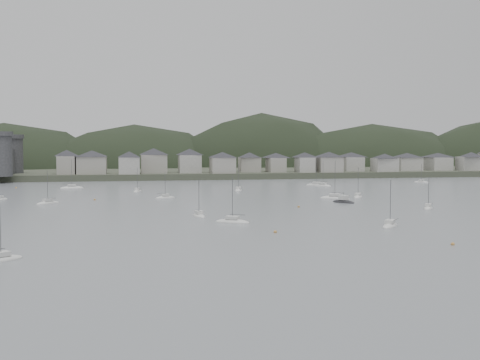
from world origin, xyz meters
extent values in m
plane|color=slate|center=(0.00, 0.00, 0.00)|extent=(900.00, 900.00, 0.00)
cube|color=#383D2D|center=(0.00, 295.00, 1.50)|extent=(900.00, 250.00, 3.00)
ellipsoid|color=black|center=(-110.87, 271.94, -10.14)|extent=(138.98, 92.48, 81.13)
ellipsoid|color=black|center=(-32.30, 272.87, -9.97)|extent=(132.08, 90.41, 79.74)
ellipsoid|color=black|center=(50.65, 272.93, -12.68)|extent=(133.88, 88.37, 101.41)
ellipsoid|color=black|center=(125.95, 267.91, -10.32)|extent=(165.81, 81.78, 82.55)
cylinder|color=#343436|center=(-92.00, 166.00, 12.00)|extent=(10.00, 10.00, 18.00)
cylinder|color=#343436|center=(-92.00, 194.00, 11.50)|extent=(10.00, 10.00, 17.00)
cube|color=#343436|center=(-92.00, 180.00, 9.00)|extent=(3.50, 30.00, 12.00)
cube|color=#A09D92|center=(-65.00, 181.96, 7.29)|extent=(8.34, 12.91, 8.59)
pyramid|color=#28282D|center=(-65.00, 181.96, 13.09)|extent=(15.78, 15.78, 3.01)
cube|color=#A09D92|center=(-53.32, 181.32, 7.18)|extent=(13.68, 13.35, 8.36)
pyramid|color=#28282D|center=(-53.32, 181.32, 12.82)|extent=(20.07, 20.07, 2.93)
cube|color=#9F9C95|center=(-35.57, 176.02, 7.04)|extent=(9.78, 10.20, 8.08)
pyramid|color=#28282D|center=(-35.57, 176.02, 12.49)|extent=(14.83, 14.83, 2.83)
cube|color=#A09D92|center=(-23.51, 185.65, 7.55)|extent=(12.59, 13.33, 9.09)
pyramid|color=#28282D|center=(-23.51, 185.65, 13.68)|extent=(19.24, 19.24, 3.18)
cube|color=#9F9C95|center=(-5.75, 184.10, 7.43)|extent=(10.74, 12.17, 8.87)
pyramid|color=#28282D|center=(-5.75, 184.10, 13.42)|extent=(17.01, 17.01, 3.10)
cube|color=#A09D92|center=(9.92, 177.53, 6.85)|extent=(11.63, 12.09, 7.69)
pyramid|color=#28282D|center=(9.92, 177.53, 12.04)|extent=(17.61, 17.61, 2.69)
cube|color=#A09D92|center=(25.25, 186.19, 6.72)|extent=(10.37, 9.35, 7.44)
pyramid|color=#28282D|center=(25.25, 186.19, 11.74)|extent=(14.65, 14.65, 2.60)
cube|color=#A09D92|center=(38.63, 183.79, 6.61)|extent=(8.24, 12.20, 7.22)
pyramid|color=#28282D|center=(38.63, 183.79, 11.48)|extent=(15.17, 15.17, 2.53)
cube|color=#9F9C95|center=(52.50, 178.55, 6.73)|extent=(8.06, 10.91, 7.46)
pyramid|color=#28282D|center=(52.50, 178.55, 11.77)|extent=(14.08, 14.08, 2.61)
cube|color=#A09D92|center=(64.81, 177.06, 6.83)|extent=(11.73, 11.78, 7.66)
pyramid|color=#28282D|center=(64.81, 177.06, 12.00)|extent=(17.46, 17.46, 2.68)
cube|color=#9F9C95|center=(80.64, 186.91, 6.67)|extent=(10.19, 13.02, 7.33)
pyramid|color=#28282D|center=(80.64, 186.91, 11.62)|extent=(17.23, 17.23, 2.57)
cube|color=#9F9C95|center=(95.55, 178.06, 6.44)|extent=(11.70, 9.81, 6.88)
pyramid|color=#28282D|center=(95.55, 178.06, 11.08)|extent=(15.97, 15.97, 2.41)
cube|color=#9F9C95|center=(112.40, 186.91, 6.50)|extent=(12.83, 12.48, 7.00)
pyramid|color=#28282D|center=(112.40, 186.91, 11.22)|extent=(18.79, 18.79, 2.45)
cube|color=#9F9C95|center=(130.73, 187.42, 6.48)|extent=(11.07, 13.50, 6.97)
pyramid|color=#28282D|center=(130.73, 187.42, 11.19)|extent=(18.25, 18.25, 2.44)
cube|color=#9F9C95|center=(146.02, 179.72, 6.67)|extent=(13.75, 9.12, 7.34)
pyramid|color=#28282D|center=(146.02, 179.72, 11.62)|extent=(16.97, 16.97, 2.57)
ellipsoid|color=silver|center=(-57.96, 128.22, 0.05)|extent=(9.40, 4.19, 1.82)
cube|color=silver|center=(-57.96, 128.22, 1.26)|extent=(3.43, 2.44, 0.70)
cylinder|color=#3F3F42|center=(-57.96, 128.22, 5.87)|extent=(0.12, 0.12, 11.35)
cylinder|color=#3F3F42|center=(-59.57, 128.46, 1.81)|extent=(4.06, 0.69, 0.10)
ellipsoid|color=silver|center=(4.86, 104.85, 0.05)|extent=(4.61, 8.24, 1.57)
cube|color=silver|center=(4.86, 104.85, 1.14)|extent=(2.43, 3.12, 0.70)
cylinder|color=#3F3F42|center=(4.86, 104.85, 5.11)|extent=(0.12, 0.12, 9.82)
cylinder|color=#3F3F42|center=(4.46, 106.20, 1.69)|extent=(1.08, 3.42, 0.10)
ellipsoid|color=silver|center=(-59.36, 68.55, 0.05)|extent=(7.41, 6.97, 1.54)
cube|color=silver|center=(-59.36, 68.55, 1.12)|extent=(3.15, 3.06, 0.70)
cylinder|color=#3F3F42|center=(-59.36, 68.55, 5.02)|extent=(0.12, 0.12, 9.65)
cylinder|color=#3F3F42|center=(-58.32, 67.62, 1.67)|extent=(2.66, 2.38, 0.10)
ellipsoid|color=silver|center=(20.34, 4.75, 0.05)|extent=(6.91, 7.82, 1.59)
cube|color=silver|center=(20.34, 4.75, 1.14)|extent=(3.09, 3.27, 0.70)
cylinder|color=#3F3F42|center=(20.34, 4.75, 5.17)|extent=(0.12, 0.12, 9.93)
cylinder|color=#3F3F42|center=(21.22, 3.63, 1.69)|extent=(2.29, 2.87, 0.10)
ellipsoid|color=silver|center=(94.81, 135.96, 0.05)|extent=(6.25, 6.08, 1.32)
cube|color=silver|center=(94.81, 135.96, 1.01)|extent=(2.68, 2.65, 0.70)
cylinder|color=#3F3F42|center=(94.81, 135.96, 4.33)|extent=(0.12, 0.12, 8.26)
cylinder|color=#3F3F42|center=(93.95, 135.14, 1.56)|extent=(2.23, 2.12, 0.10)
ellipsoid|color=silver|center=(42.14, 126.33, 0.05)|extent=(8.93, 6.99, 1.75)
cube|color=silver|center=(42.14, 126.33, 1.23)|extent=(3.62, 3.25, 0.70)
cylinder|color=#3F3F42|center=(42.14, 126.33, 5.68)|extent=(0.12, 0.12, 10.96)
cylinder|color=#3F3F42|center=(40.80, 125.50, 1.78)|extent=(3.41, 2.15, 0.10)
ellipsoid|color=silver|center=(43.66, 122.03, 0.05)|extent=(6.85, 8.20, 1.64)
cube|color=silver|center=(43.66, 122.03, 1.17)|extent=(3.12, 3.38, 0.70)
cylinder|color=#3F3F42|center=(43.66, 122.03, 5.32)|extent=(0.12, 0.12, 10.23)
cylinder|color=#3F3F42|center=(44.50, 123.24, 1.72)|extent=(2.20, 3.07, 0.10)
ellipsoid|color=silver|center=(-18.55, 29.85, 0.05)|extent=(3.60, 7.54, 1.45)
cube|color=silver|center=(-18.55, 29.85, 1.07)|extent=(2.03, 2.78, 0.70)
cylinder|color=#3F3F42|center=(-18.55, 29.85, 4.73)|extent=(0.12, 0.12, 9.05)
cylinder|color=#3F3F42|center=(-18.79, 28.57, 1.62)|extent=(0.69, 3.22, 0.10)
ellipsoid|color=silver|center=(-54.91, -20.00, 0.05)|extent=(7.10, 6.66, 1.48)
cube|color=silver|center=(-54.91, -20.00, 1.09)|extent=(3.01, 2.93, 0.70)
cylinder|color=#3F3F42|center=(-54.91, -20.00, 4.82)|extent=(0.12, 0.12, 9.23)
ellipsoid|color=silver|center=(-32.55, 107.82, 0.05)|extent=(4.12, 7.26, 1.38)
cube|color=silver|center=(-32.55, 107.82, 1.04)|extent=(2.16, 2.76, 0.70)
cylinder|color=#3F3F42|center=(-32.55, 107.82, 4.52)|extent=(0.12, 0.12, 8.64)
cylinder|color=#3F3F42|center=(-32.19, 106.63, 1.59)|extent=(1.00, 3.01, 0.10)
ellipsoid|color=silver|center=(-76.00, 83.65, 0.05)|extent=(5.15, 6.20, 1.24)
cube|color=silver|center=(-76.00, 83.65, 0.97)|extent=(2.35, 2.55, 0.70)
ellipsoid|color=silver|center=(29.92, 67.97, 0.05)|extent=(9.85, 7.98, 1.95)
cube|color=silver|center=(29.92, 67.97, 1.32)|extent=(4.03, 3.67, 0.70)
cylinder|color=#3F3F42|center=(29.92, 67.97, 6.29)|extent=(0.12, 0.12, 12.19)
cylinder|color=#3F3F42|center=(31.38, 68.94, 1.87)|extent=(3.72, 2.50, 0.10)
ellipsoid|color=silver|center=(39.03, 71.06, 0.05)|extent=(6.14, 7.97, 1.56)
cube|color=silver|center=(39.03, 71.06, 1.13)|extent=(2.87, 3.22, 0.70)
cylinder|color=#3F3F42|center=(39.03, 71.06, 5.07)|extent=(0.12, 0.12, 9.75)
cylinder|color=#3F3F42|center=(38.31, 72.27, 1.68)|extent=(1.89, 3.06, 0.10)
ellipsoid|color=silver|center=(-23.94, 80.06, 0.05)|extent=(7.11, 4.21, 1.35)
cube|color=silver|center=(-23.94, 80.06, 1.03)|extent=(2.72, 2.17, 0.70)
cylinder|color=#3F3F42|center=(-23.94, 80.06, 4.43)|extent=(0.12, 0.12, 8.46)
cylinder|color=#3F3F42|center=(-25.09, 80.44, 1.58)|extent=(2.92, 1.06, 0.10)
ellipsoid|color=silver|center=(-12.33, 17.07, 0.05)|extent=(8.50, 6.40, 1.66)
cube|color=silver|center=(-12.33, 17.07, 1.18)|extent=(3.42, 3.02, 0.70)
cylinder|color=#3F3F42|center=(-12.33, 17.07, 5.37)|extent=(0.12, 0.12, 10.34)
cylinder|color=#3F3F42|center=(-11.04, 17.80, 1.73)|extent=(3.28, 1.93, 0.10)
ellipsoid|color=silver|center=(45.56, 35.69, 0.05)|extent=(5.71, 6.91, 1.37)
cube|color=silver|center=(45.56, 35.69, 1.04)|extent=(2.61, 2.84, 0.70)
cylinder|color=#3F3F42|center=(45.56, 35.69, 4.49)|extent=(0.12, 0.12, 8.59)
cylinder|color=#3F3F42|center=(46.26, 34.67, 1.59)|extent=(1.83, 2.60, 0.10)
ellipsoid|color=black|center=(28.36, 55.81, 0.05)|extent=(6.64, 8.15, 1.73)
cube|color=silver|center=(28.36, 55.81, 1.57)|extent=(3.13, 3.18, 1.40)
cylinder|color=#3F3F42|center=(28.36, 55.81, 2.47)|extent=(0.10, 0.10, 1.20)
sphere|color=#BF883F|center=(-79.95, 133.81, 0.15)|extent=(0.70, 0.70, 0.70)
sphere|color=#BF883F|center=(-46.28, 77.24, 0.15)|extent=(0.70, 0.70, 0.70)
sphere|color=#BF883F|center=(11.38, 45.50, 0.15)|extent=(0.70, 0.70, 0.70)
sphere|color=#BF883F|center=(-6.31, 0.58, 0.15)|extent=(0.70, 0.70, 0.70)
sphere|color=#BF883F|center=(21.37, -19.32, 0.15)|extent=(0.70, 0.70, 0.70)
camera|label=1|loc=(-35.09, -117.11, 18.36)|focal=45.08mm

